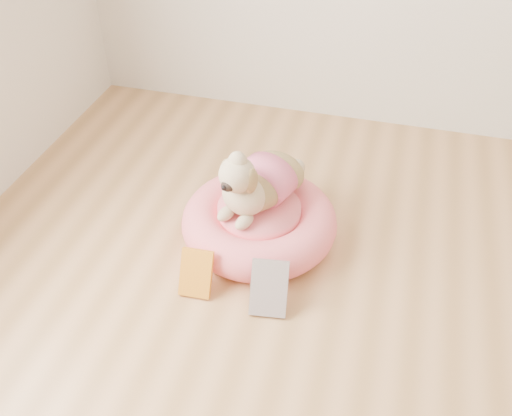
% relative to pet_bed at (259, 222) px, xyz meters
% --- Properties ---
extents(pet_bed, '(0.64, 0.64, 0.16)m').
position_rel_pet_bed_xyz_m(pet_bed, '(0.00, 0.00, 0.00)').
color(pet_bed, '#FE636B').
rests_on(pet_bed, floor).
extents(dog, '(0.43, 0.51, 0.32)m').
position_rel_pet_bed_xyz_m(dog, '(-0.01, 0.01, 0.24)').
color(dog, brown).
rests_on(dog, pet_bed).
extents(book_yellow, '(0.12, 0.12, 0.17)m').
position_rel_pet_bed_xyz_m(book_yellow, '(-0.15, -0.35, 0.01)').
color(book_yellow, yellow).
rests_on(book_yellow, floor).
extents(book_white, '(0.15, 0.15, 0.18)m').
position_rel_pet_bed_xyz_m(book_white, '(0.13, -0.35, 0.01)').
color(book_white, white).
rests_on(book_white, floor).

